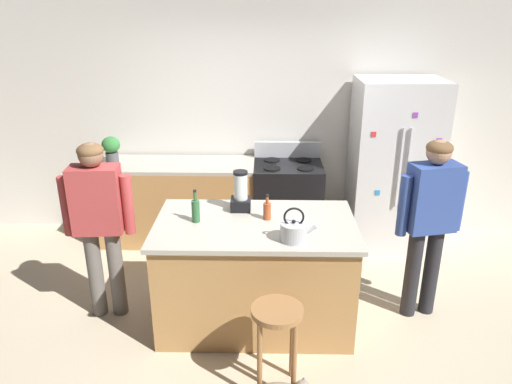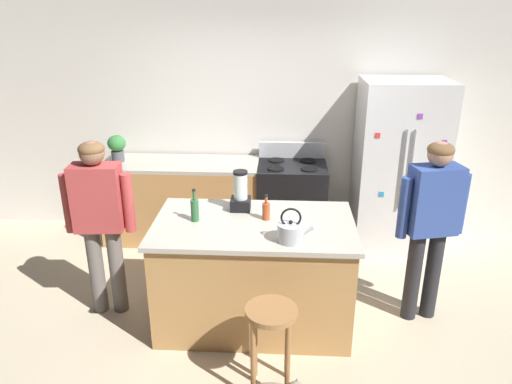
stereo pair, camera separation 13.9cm
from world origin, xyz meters
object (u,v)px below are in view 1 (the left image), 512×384
object	(u,v)px
person_by_sink_right	(430,214)
tea_kettle	(294,231)
potted_plant	(111,148)
refrigerator	(393,166)
blender_appliance	(241,194)
person_by_island_left	(99,216)
stove_range	(287,202)
bottle_olive_oil	(196,210)
bottle_cooking_sauce	(267,210)
kitchen_island	(255,272)
bar_stool	(277,327)

from	to	relation	value
person_by_sink_right	tea_kettle	bearing A→B (deg)	-159.33
potted_plant	refrigerator	bearing A→B (deg)	-0.93
refrigerator	blender_appliance	size ratio (longest dim) A/B	5.37
tea_kettle	person_by_sink_right	bearing A→B (deg)	20.67
person_by_island_left	stove_range	bearing A→B (deg)	41.65
person_by_sink_right	potted_plant	distance (m)	3.39
potted_plant	blender_appliance	world-z (taller)	blender_appliance
person_by_island_left	blender_appliance	size ratio (longest dim) A/B	4.53
bottle_olive_oil	tea_kettle	world-z (taller)	bottle_olive_oil
refrigerator	bottle_cooking_sauce	size ratio (longest dim) A/B	8.67
kitchen_island	blender_appliance	distance (m)	0.68
person_by_island_left	bar_stool	xyz separation A→B (m)	(1.47, -0.88, -0.43)
person_by_sink_right	bottle_cooking_sauce	bearing A→B (deg)	-177.54
kitchen_island	refrigerator	world-z (taller)	refrigerator
potted_plant	tea_kettle	xyz separation A→B (m)	(1.92, -1.86, -0.09)
person_by_island_left	tea_kettle	world-z (taller)	person_by_island_left
person_by_island_left	bottle_cooking_sauce	world-z (taller)	person_by_island_left
person_by_sink_right	potted_plant	world-z (taller)	person_by_sink_right
potted_plant	bottle_olive_oil	distance (m)	1.92
kitchen_island	refrigerator	size ratio (longest dim) A/B	0.88
potted_plant	bottle_cooking_sauce	bearing A→B (deg)	-40.59
bottle_olive_oil	stove_range	bearing A→B (deg)	61.63
blender_appliance	kitchen_island	bearing A→B (deg)	-63.93
refrigerator	blender_appliance	xyz separation A→B (m)	(-1.61, -1.23, 0.14)
person_by_sink_right	blender_appliance	world-z (taller)	person_by_sink_right
kitchen_island	bottle_olive_oil	world-z (taller)	bottle_olive_oil
refrigerator	blender_appliance	bearing A→B (deg)	-142.64
kitchen_island	bar_stool	xyz separation A→B (m)	(0.17, -0.81, 0.05)
kitchen_island	stove_range	distance (m)	1.56
stove_range	person_by_sink_right	world-z (taller)	person_by_sink_right
bottle_cooking_sauce	tea_kettle	distance (m)	0.43
bottle_olive_oil	kitchen_island	bearing A→B (deg)	-1.47
potted_plant	stove_range	bearing A→B (deg)	-0.75
person_by_island_left	bottle_cooking_sauce	bearing A→B (deg)	0.15
bottle_cooking_sauce	bottle_olive_oil	distance (m)	0.58
bottle_olive_oil	tea_kettle	xyz separation A→B (m)	(0.78, -0.32, -0.02)
blender_appliance	person_by_island_left	bearing A→B (deg)	-170.38
blender_appliance	refrigerator	bearing A→B (deg)	37.36
stove_range	blender_appliance	world-z (taller)	blender_appliance
refrigerator	person_by_island_left	distance (m)	3.13
kitchen_island	person_by_island_left	bearing A→B (deg)	176.98
stove_range	potted_plant	size ratio (longest dim) A/B	3.71
stove_range	tea_kettle	xyz separation A→B (m)	(-0.04, -1.83, 0.53)
person_by_sink_right	bottle_olive_oil	xyz separation A→B (m)	(-1.93, -0.12, 0.07)
person_by_island_left	bar_stool	world-z (taller)	person_by_island_left
refrigerator	bar_stool	bearing A→B (deg)	-119.71
person_by_sink_right	tea_kettle	xyz separation A→B (m)	(-1.16, -0.44, 0.05)
bar_stool	bottle_cooking_sauce	xyz separation A→B (m)	(-0.07, 0.88, 0.49)
person_by_island_left	potted_plant	size ratio (longest dim) A/B	5.26
kitchen_island	bottle_cooking_sauce	bearing A→B (deg)	37.14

